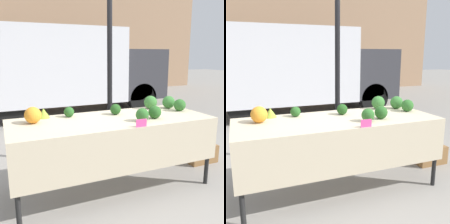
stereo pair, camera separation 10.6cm
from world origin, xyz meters
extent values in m
plane|color=gray|center=(0.00, 0.00, 0.00)|extent=(40.00, 40.00, 0.00)
cube|color=#9E7A5B|center=(0.00, 8.66, 2.55)|extent=(16.00, 0.60, 5.10)
cylinder|color=black|center=(0.24, 0.64, 1.26)|extent=(0.07, 0.07, 2.51)
cube|color=silver|center=(0.11, 4.49, 1.32)|extent=(3.67, 2.24, 1.90)
cube|color=#333338|center=(2.59, 4.49, 1.05)|extent=(1.29, 2.06, 1.37)
cylinder|color=black|center=(2.46, 3.57, 0.41)|extent=(0.82, 0.22, 0.82)
cylinder|color=black|center=(2.46, 5.41, 0.41)|extent=(0.82, 0.22, 0.82)
cylinder|color=black|center=(-0.90, 3.57, 0.41)|extent=(0.82, 0.22, 0.82)
cylinder|color=black|center=(-0.90, 5.41, 0.41)|extent=(0.82, 0.22, 0.82)
cube|color=beige|center=(0.00, 0.00, 0.85)|extent=(2.35, 0.92, 0.03)
cube|color=beige|center=(0.00, -0.45, 0.60)|extent=(2.35, 0.01, 0.48)
cylinder|color=black|center=(-1.12, -0.40, 0.42)|extent=(0.05, 0.05, 0.83)
cylinder|color=black|center=(1.12, -0.40, 0.42)|extent=(0.05, 0.05, 0.83)
cylinder|color=black|center=(-1.12, 0.40, 0.42)|extent=(0.05, 0.05, 0.83)
cylinder|color=black|center=(1.12, 0.40, 0.42)|extent=(0.05, 0.05, 0.83)
sphere|color=orange|center=(-0.87, 0.15, 0.96)|extent=(0.18, 0.18, 0.18)
cone|color=#93B238|center=(-0.73, 0.36, 0.92)|extent=(0.14, 0.14, 0.12)
sphere|color=#387533|center=(0.72, 0.32, 0.95)|extent=(0.18, 0.18, 0.18)
sphere|color=#285B23|center=(-0.44, 0.28, 0.93)|extent=(0.12, 0.12, 0.12)
sphere|color=#2D6628|center=(0.27, -0.24, 0.94)|extent=(0.15, 0.15, 0.15)
sphere|color=#2D6628|center=(1.00, 0.04, 0.94)|extent=(0.16, 0.16, 0.16)
sphere|color=#387533|center=(0.96, 0.24, 0.95)|extent=(0.17, 0.17, 0.17)
sphere|color=#285B23|center=(0.47, -0.19, 0.94)|extent=(0.15, 0.15, 0.15)
sphere|color=#23511E|center=(0.13, 0.18, 0.93)|extent=(0.13, 0.13, 0.13)
cube|color=#EF4793|center=(0.14, -0.45, 0.91)|extent=(0.12, 0.01, 0.08)
cube|color=olive|center=(1.54, 0.20, 0.13)|extent=(0.46, 0.33, 0.27)
camera|label=1|loc=(-1.19, -2.73, 1.60)|focal=42.00mm
camera|label=2|loc=(-1.09, -2.77, 1.60)|focal=42.00mm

